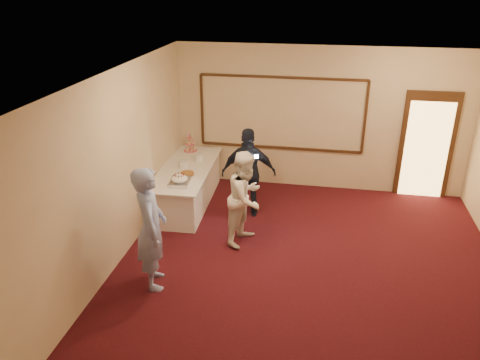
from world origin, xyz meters
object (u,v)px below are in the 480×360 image
at_px(tart, 187,174).
at_px(woman, 246,198).
at_px(pavlova_tray, 180,180).
at_px(man, 151,228).
at_px(buffet_table, 187,185).
at_px(cupcake_stand, 190,144).
at_px(plate_stack_a, 184,164).
at_px(plate_stack_b, 199,157).
at_px(guest, 249,173).

distance_m(tart, woman, 1.53).
height_order(pavlova_tray, tart, pavlova_tray).
xyz_separation_m(man, woman, (1.12, 1.46, -0.12)).
xyz_separation_m(buffet_table, man, (0.28, -2.68, 0.55)).
bearing_deg(buffet_table, man, -84.00).
height_order(pavlova_tray, man, man).
bearing_deg(tart, cupcake_stand, 103.55).
xyz_separation_m(plate_stack_a, man, (0.32, -2.66, 0.09)).
height_order(cupcake_stand, plate_stack_a, cupcake_stand).
bearing_deg(buffet_table, plate_stack_b, 71.66).
relative_size(pavlova_tray, plate_stack_b, 3.01).
bearing_deg(buffet_table, guest, -11.58).
distance_m(plate_stack_a, guest, 1.35).
distance_m(plate_stack_a, woman, 1.88).
relative_size(plate_stack_b, guest, 0.10).
relative_size(buffet_table, tart, 8.59).
distance_m(man, woman, 1.85).
bearing_deg(plate_stack_b, guest, -31.46).
relative_size(plate_stack_b, tart, 0.58).
bearing_deg(guest, woman, 88.67).
relative_size(pavlova_tray, tart, 1.76).
bearing_deg(woman, cupcake_stand, 55.26).
relative_size(plate_stack_a, woman, 0.12).
bearing_deg(man, pavlova_tray, -16.09).
height_order(plate_stack_a, tart, plate_stack_a).
height_order(buffet_table, man, man).
bearing_deg(buffet_table, plate_stack_a, -159.37).
xyz_separation_m(cupcake_stand, guest, (1.47, -1.20, -0.06)).
xyz_separation_m(cupcake_stand, tart, (0.31, -1.31, -0.12)).
height_order(buffet_table, tart, tart).
relative_size(pavlova_tray, man, 0.28).
bearing_deg(plate_stack_a, cupcake_stand, 98.35).
bearing_deg(cupcake_stand, man, -82.71).
xyz_separation_m(pavlova_tray, man, (0.17, -1.90, 0.09)).
relative_size(pavlova_tray, plate_stack_a, 2.68).
height_order(cupcake_stand, guest, guest).
bearing_deg(plate_stack_b, plate_stack_a, -112.33).
bearing_deg(cupcake_stand, plate_stack_b, -57.05).
relative_size(buffet_table, cupcake_stand, 6.08).
height_order(woman, guest, guest).
xyz_separation_m(buffet_table, woman, (1.41, -1.22, 0.43)).
height_order(plate_stack_b, woman, woman).
bearing_deg(woman, plate_stack_b, 56.23).
xyz_separation_m(plate_stack_b, man, (0.14, -3.12, 0.09)).
bearing_deg(guest, plate_stack_a, -18.80).
height_order(pavlova_tray, plate_stack_a, pavlova_tray).
xyz_separation_m(pavlova_tray, tart, (0.02, 0.41, -0.05)).
bearing_deg(plate_stack_b, pavlova_tray, -91.65).
distance_m(cupcake_stand, woman, 2.68).
relative_size(buffet_table, pavlova_tray, 4.89).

